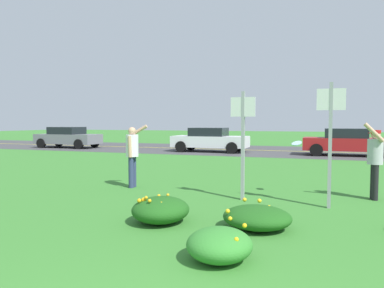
# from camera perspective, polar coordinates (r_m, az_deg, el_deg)

# --- Properties ---
(ground_plane) EXTENTS (120.00, 120.00, 0.00)m
(ground_plane) POSITION_cam_1_polar(r_m,az_deg,el_deg) (12.39, 15.38, -4.96)
(ground_plane) COLOR #387A2D
(highway_strip) EXTENTS (120.00, 9.15, 0.01)m
(highway_strip) POSITION_cam_1_polar(r_m,az_deg,el_deg) (23.06, 17.45, -1.14)
(highway_strip) COLOR #424244
(highway_strip) RESTS_ON ground
(highway_center_stripe) EXTENTS (120.00, 0.16, 0.00)m
(highway_center_stripe) POSITION_cam_1_polar(r_m,az_deg,el_deg) (23.06, 17.45, -1.13)
(highway_center_stripe) COLOR yellow
(highway_center_stripe) RESTS_ON ground
(daylily_clump_mid_left) EXTENTS (1.15, 1.04, 0.43)m
(daylily_clump_mid_left) POSITION_cam_1_polar(r_m,az_deg,el_deg) (6.30, 10.17, -11.26)
(daylily_clump_mid_left) COLOR #1E5619
(daylily_clump_mid_left) RESTS_ON ground
(daylily_clump_near_camera) EXTENTS (0.85, 0.90, 0.46)m
(daylily_clump_near_camera) POSITION_cam_1_polar(r_m,az_deg,el_deg) (4.86, 4.33, -15.46)
(daylily_clump_near_camera) COLOR #337F2D
(daylily_clump_near_camera) RESTS_ON ground
(daylily_clump_mid_center) EXTENTS (1.01, 1.10, 0.50)m
(daylily_clump_mid_center) POSITION_cam_1_polar(r_m,az_deg,el_deg) (6.59, -4.94, -10.23)
(daylily_clump_mid_center) COLOR #1E5619
(daylily_clump_mid_center) RESTS_ON ground
(sign_post_near_path) EXTENTS (0.56, 0.10, 2.48)m
(sign_post_near_path) POSITION_cam_1_polar(r_m,az_deg,el_deg) (8.35, 7.99, 1.50)
(sign_post_near_path) COLOR #93969B
(sign_post_near_path) RESTS_ON ground
(sign_post_by_roadside) EXTENTS (0.56, 0.10, 2.60)m
(sign_post_by_roadside) POSITION_cam_1_polar(r_m,az_deg,el_deg) (7.99, 20.89, 1.71)
(sign_post_by_roadside) COLOR #93969B
(sign_post_by_roadside) RESTS_ON ground
(person_thrower_white_shirt) EXTENTS (0.54, 0.52, 1.72)m
(person_thrower_white_shirt) POSITION_cam_1_polar(r_m,az_deg,el_deg) (10.03, -9.35, -1.13)
(person_thrower_white_shirt) COLOR silver
(person_thrower_white_shirt) RESTS_ON ground
(person_catcher_red_cap_gray_shirt) EXTENTS (0.46, 0.51, 1.78)m
(person_catcher_red_cap_gray_shirt) POSITION_cam_1_polar(r_m,az_deg,el_deg) (9.33, 26.77, -1.85)
(person_catcher_red_cap_gray_shirt) COLOR #B2B2B7
(person_catcher_red_cap_gray_shirt) RESTS_ON ground
(frisbee_pale_blue) EXTENTS (0.26, 0.24, 0.16)m
(frisbee_pale_blue) POSITION_cam_1_polar(r_m,az_deg,el_deg) (9.18, 16.10, 0.10)
(frisbee_pale_blue) COLOR #ADD6E5
(car_gray_leftmost) EXTENTS (4.50, 2.00, 1.45)m
(car_gray_leftmost) POSITION_cam_1_polar(r_m,az_deg,el_deg) (26.83, -18.91, 1.03)
(car_gray_leftmost) COLOR slate
(car_gray_leftmost) RESTS_ON ground
(car_white_center_left) EXTENTS (4.50, 2.00, 1.45)m
(car_white_center_left) POSITION_cam_1_polar(r_m,az_deg,el_deg) (21.90, 2.81, 0.71)
(car_white_center_left) COLOR silver
(car_white_center_left) RESTS_ON ground
(car_red_center_right) EXTENTS (4.50, 2.00, 1.45)m
(car_red_center_right) POSITION_cam_1_polar(r_m,az_deg,el_deg) (20.98, 23.16, 0.31)
(car_red_center_right) COLOR maroon
(car_red_center_right) RESTS_ON ground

